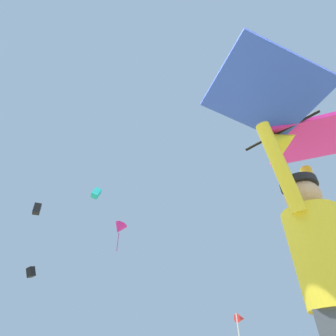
{
  "coord_description": "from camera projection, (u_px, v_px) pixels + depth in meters",
  "views": [
    {
      "loc": [
        -1.24,
        -1.01,
        0.59
      ],
      "look_at": [
        0.28,
        1.76,
        2.97
      ],
      "focal_mm": 28.23,
      "sensor_mm": 36.0,
      "label": 1
    }
  ],
  "objects": [
    {
      "name": "distant_kite_teal_high_left",
      "position": [
        96.0,
        193.0,
        24.41
      ],
      "size": [
        0.98,
        0.89,
        1.21
      ],
      "color": "#19B2AD"
    },
    {
      "name": "distant_kite_magenta_far_center",
      "position": [
        119.0,
        228.0,
        28.25
      ],
      "size": [
        1.85,
        1.65,
        3.15
      ],
      "color": "#DB2393"
    },
    {
      "name": "distant_kite_black_low_right",
      "position": [
        31.0,
        272.0,
        24.56
      ],
      "size": [
        1.03,
        0.78,
        1.1
      ],
      "color": "black"
    },
    {
      "name": "kite_flyer_person",
      "position": [
        334.0,
        286.0,
        1.42
      ],
      "size": [
        0.8,
        0.42,
        1.92
      ],
      "color": "#424751",
      "rests_on": "ground"
    },
    {
      "name": "held_stunt_kite",
      "position": [
        287.0,
        126.0,
        2.1
      ],
      "size": [
        1.6,
        1.04,
        0.39
      ],
      "color": "black"
    },
    {
      "name": "distant_kite_black_high_right",
      "position": [
        37.0,
        209.0,
        25.65
      ],
      "size": [
        0.71,
        0.76,
        1.08
      ],
      "color": "black"
    },
    {
      "name": "marker_flag",
      "position": [
        241.0,
        323.0,
        7.36
      ],
      "size": [
        0.3,
        0.24,
        1.78
      ],
      "color": "silver",
      "rests_on": "ground"
    }
  ]
}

